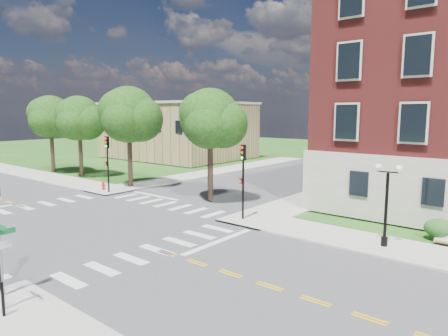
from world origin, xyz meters
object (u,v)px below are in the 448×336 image
Objects in this scene: traffic_signal_ne at (243,172)px; twin_lamp_west at (387,200)px; fire_hydrant at (104,186)px; traffic_signal_nw at (107,157)px; street_sign_pole at (0,249)px; push_button_post at (2,297)px.

twin_lamp_west is (8.77, 0.36, -0.66)m from traffic_signal_ne.
twin_lamp_west is at bearing 0.70° from fire_hydrant.
traffic_signal_nw reaches higher than street_sign_pole.
twin_lamp_west reaches higher than push_button_post.
push_button_post is (0.48, -0.24, -1.51)m from street_sign_pole.
street_sign_pole is at bearing -87.44° from traffic_signal_ne.
push_button_post is (-7.62, -15.44, -1.73)m from twin_lamp_west.
street_sign_pole is at bearing 153.36° from push_button_post.
traffic_signal_nw is at bearing 135.96° from push_button_post.
traffic_signal_ne and traffic_signal_nw have the same top height.
fire_hydrant is (-15.43, 0.07, -2.72)m from traffic_signal_ne.
traffic_signal_ne is 6.40× the size of fire_hydrant.
street_sign_pole is at bearing -118.08° from twin_lamp_west.
fire_hydrant is at bearing -179.30° from twin_lamp_west.
twin_lamp_west is at bearing 1.62° from traffic_signal_nw.
twin_lamp_west is 5.64× the size of fire_hydrant.
street_sign_pole is 4.13× the size of fire_hydrant.
traffic_signal_ne is at bearing -0.25° from fire_hydrant.
fire_hydrant is (-1.28, 0.35, -2.72)m from traffic_signal_nw.
traffic_signal_nw is at bearing -178.85° from traffic_signal_ne.
traffic_signal_nw is 4.00× the size of push_button_post.
traffic_signal_ne reaches higher than push_button_post.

